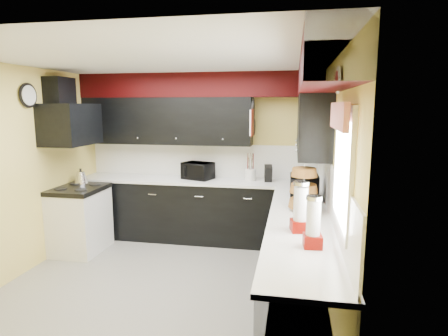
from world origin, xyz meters
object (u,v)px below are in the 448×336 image
toaster_oven (198,171)px  microwave (304,187)px  knife_block (268,174)px  kettle (81,177)px  utensil_crock (250,175)px

toaster_oven → microwave: bearing=-10.9°
knife_block → kettle: 2.71m
microwave → knife_block: (-0.49, 0.89, -0.02)m
toaster_oven → utensil_crock: size_ratio=2.47×
kettle → knife_block: bearing=10.8°
utensil_crock → kettle: (-2.40, -0.55, -0.02)m
microwave → knife_block: size_ratio=2.06×
utensil_crock → knife_block: bearing=-10.2°
microwave → kettle: 3.17m
utensil_crock → knife_block: knife_block is taller
knife_block → kettle: knife_block is taller
knife_block → kettle: (-2.66, -0.51, -0.05)m
toaster_oven → knife_block: 1.06m
knife_block → kettle: bearing=-177.1°
utensil_crock → kettle: utensil_crock is taller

